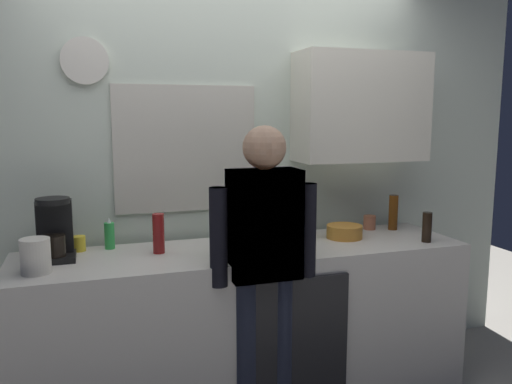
{
  "coord_description": "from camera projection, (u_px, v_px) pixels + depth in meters",
  "views": [
    {
      "loc": [
        -0.83,
        -2.42,
        1.65
      ],
      "look_at": [
        0.04,
        0.25,
        1.23
      ],
      "focal_mm": 36.03,
      "sensor_mm": 36.0,
      "label": 1
    }
  ],
  "objects": [
    {
      "name": "bottle_dark_sauce",
      "position": [
        427.0,
        227.0,
        3.06
      ],
      "size": [
        0.06,
        0.06,
        0.18
      ],
      "primitive_type": "cylinder",
      "color": "black",
      "rests_on": "kitchen_counter"
    },
    {
      "name": "person_at_sink",
      "position": [
        264.0,
        253.0,
        2.63
      ],
      "size": [
        0.57,
        0.22,
        1.6
      ],
      "rotation": [
        0.0,
        0.0,
        0.2
      ],
      "color": "brown",
      "rests_on": "ground_plane"
    },
    {
      "name": "coffee_maker",
      "position": [
        55.0,
        232.0,
        2.69
      ],
      "size": [
        0.2,
        0.2,
        0.33
      ],
      "color": "black",
      "rests_on": "kitchen_counter"
    },
    {
      "name": "bottle_green_wine",
      "position": [
        307.0,
        215.0,
        3.12
      ],
      "size": [
        0.07,
        0.07,
        0.3
      ],
      "primitive_type": "cylinder",
      "color": "#195923",
      "rests_on": "kitchen_counter"
    },
    {
      "name": "back_wall_assembly",
      "position": [
        245.0,
        161.0,
        3.26
      ],
      "size": [
        4.15,
        0.42,
        2.6
      ],
      "color": "silver",
      "rests_on": "ground_plane"
    },
    {
      "name": "dishwasher_panel",
      "position": [
        299.0,
        351.0,
        2.74
      ],
      "size": [
        0.56,
        0.02,
        0.81
      ],
      "primitive_type": "cube",
      "color": "black",
      "rests_on": "ground_plane"
    },
    {
      "name": "storage_canister",
      "position": [
        35.0,
        256.0,
        2.45
      ],
      "size": [
        0.14,
        0.14,
        0.17
      ],
      "primitive_type": "cylinder",
      "color": "silver",
      "rests_on": "kitchen_counter"
    },
    {
      "name": "bottle_amber_beer",
      "position": [
        393.0,
        212.0,
        3.39
      ],
      "size": [
        0.06,
        0.06,
        0.23
      ],
      "primitive_type": "cylinder",
      "color": "brown",
      "rests_on": "kitchen_counter"
    },
    {
      "name": "person_guest",
      "position": [
        264.0,
        253.0,
        2.63
      ],
      "size": [
        0.57,
        0.22,
        1.6
      ],
      "rotation": [
        0.0,
        0.0,
        2.79
      ],
      "color": "#3F4766",
      "rests_on": "ground_plane"
    },
    {
      "name": "cup_yellow_cup",
      "position": [
        79.0,
        244.0,
        2.86
      ],
      "size": [
        0.07,
        0.07,
        0.08
      ],
      "primitive_type": "cylinder",
      "color": "yellow",
      "rests_on": "kitchen_counter"
    },
    {
      "name": "bottle_olive_oil",
      "position": [
        302.0,
        229.0,
        2.85
      ],
      "size": [
        0.06,
        0.06,
        0.25
      ],
      "primitive_type": "cylinder",
      "color": "olive",
      "rests_on": "kitchen_counter"
    },
    {
      "name": "mixing_bowl",
      "position": [
        344.0,
        232.0,
        3.16
      ],
      "size": [
        0.22,
        0.22,
        0.08
      ],
      "primitive_type": "cylinder",
      "color": "orange",
      "rests_on": "kitchen_counter"
    },
    {
      "name": "cup_terracotta_mug",
      "position": [
        370.0,
        222.0,
        3.41
      ],
      "size": [
        0.08,
        0.08,
        0.09
      ],
      "primitive_type": "cylinder",
      "color": "#B26647",
      "rests_on": "kitchen_counter"
    },
    {
      "name": "kitchen_counter",
      "position": [
        247.0,
        323.0,
        2.99
      ],
      "size": [
        2.55,
        0.64,
        0.9
      ],
      "primitive_type": "cube",
      "color": "beige",
      "rests_on": "ground_plane"
    },
    {
      "name": "cup_blue_mug",
      "position": [
        266.0,
        249.0,
        2.71
      ],
      "size": [
        0.08,
        0.08,
        0.1
      ],
      "primitive_type": "cylinder",
      "color": "#3351B2",
      "rests_on": "kitchen_counter"
    },
    {
      "name": "bottle_red_vinegar",
      "position": [
        159.0,
        233.0,
        2.81
      ],
      "size": [
        0.06,
        0.06,
        0.22
      ],
      "primitive_type": "cylinder",
      "color": "maroon",
      "rests_on": "kitchen_counter"
    },
    {
      "name": "bottle_clear_soda",
      "position": [
        226.0,
        228.0,
        2.8
      ],
      "size": [
        0.09,
        0.09,
        0.28
      ],
      "primitive_type": "cylinder",
      "color": "#2D8C33",
      "rests_on": "kitchen_counter"
    },
    {
      "name": "dish_soap",
      "position": [
        109.0,
        235.0,
        2.91
      ],
      "size": [
        0.06,
        0.06,
        0.18
      ],
      "color": "green",
      "rests_on": "kitchen_counter"
    }
  ]
}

